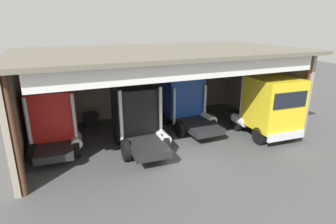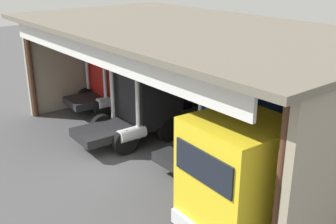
{
  "view_description": "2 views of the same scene",
  "coord_description": "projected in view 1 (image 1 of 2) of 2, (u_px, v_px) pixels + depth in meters",
  "views": [
    {
      "loc": [
        -6.07,
        -11.12,
        6.73
      ],
      "look_at": [
        0.0,
        2.92,
        1.78
      ],
      "focal_mm": 29.48,
      "sensor_mm": 36.0,
      "label": 1
    },
    {
      "loc": [
        12.44,
        -7.1,
        7.71
      ],
      "look_at": [
        0.0,
        2.92,
        1.78
      ],
      "focal_mm": 43.95,
      "sensor_mm": 36.0,
      "label": 2
    }
  ],
  "objects": [
    {
      "name": "ground_plane",
      "position": [
        191.0,
        161.0,
        14.08
      ],
      "size": [
        80.0,
        80.0,
        0.0
      ],
      "primitive_type": "plane",
      "color": "#4C4C4F",
      "rests_on": "ground"
    },
    {
      "name": "workshop_shed",
      "position": [
        155.0,
        74.0,
        17.3
      ],
      "size": [
        16.29,
        9.22,
        5.29
      ],
      "color": "#9E937F",
      "rests_on": "ground"
    },
    {
      "name": "truck_red_center_left_bay",
      "position": [
        54.0,
        118.0,
        14.92
      ],
      "size": [
        2.64,
        4.53,
        3.43
      ],
      "rotation": [
        0.0,
        0.0,
        -0.07
      ],
      "color": "red",
      "rests_on": "ground"
    },
    {
      "name": "truck_black_center_bay",
      "position": [
        138.0,
        116.0,
        15.36
      ],
      "size": [
        2.61,
        4.73,
        3.54
      ],
      "rotation": [
        0.0,
        0.0,
        -0.04
      ],
      "color": "black",
      "rests_on": "ground"
    },
    {
      "name": "truck_blue_right_bay",
      "position": [
        183.0,
        98.0,
        18.53
      ],
      "size": [
        2.69,
        5.27,
        3.74
      ],
      "rotation": [
        0.0,
        0.0,
        0.01
      ],
      "color": "#1E47B7",
      "rests_on": "ground"
    },
    {
      "name": "truck_yellow_yard_outside",
      "position": [
        270.0,
        106.0,
        16.52
      ],
      "size": [
        2.81,
        4.97,
        3.71
      ],
      "rotation": [
        0.0,
        0.0,
        3.08
      ],
      "color": "yellow",
      "rests_on": "ground"
    },
    {
      "name": "oil_drum",
      "position": [
        146.0,
        112.0,
        20.49
      ],
      "size": [
        0.58,
        0.58,
        0.88
      ],
      "primitive_type": "cylinder",
      "color": "#B21E19",
      "rests_on": "ground"
    },
    {
      "name": "tool_cart",
      "position": [
        91.0,
        120.0,
        18.63
      ],
      "size": [
        0.9,
        0.6,
        1.0
      ],
      "primitive_type": "cube",
      "color": "black",
      "rests_on": "ground"
    }
  ]
}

